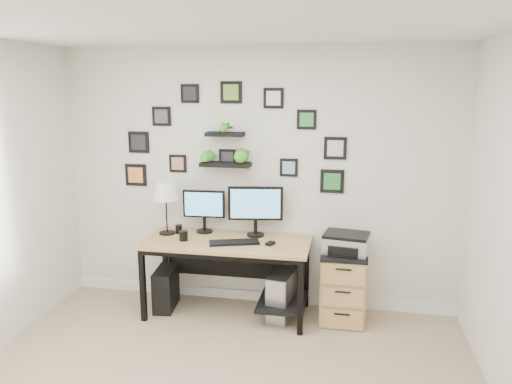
% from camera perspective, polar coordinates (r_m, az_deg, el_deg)
% --- Properties ---
extents(room, '(4.00, 4.00, 4.00)m').
position_cam_1_polar(room, '(5.36, 0.08, -11.75)').
color(room, tan).
rests_on(room, ground).
extents(desk, '(1.60, 0.70, 0.75)m').
position_cam_1_polar(desk, '(4.89, -2.84, -6.88)').
color(desk, tan).
rests_on(desk, ground).
extents(monitor_left, '(0.43, 0.18, 0.44)m').
position_cam_1_polar(monitor_left, '(5.06, -5.96, -1.82)').
color(monitor_left, black).
rests_on(monitor_left, desk).
extents(monitor_right, '(0.54, 0.20, 0.50)m').
position_cam_1_polar(monitor_right, '(4.90, -0.06, -1.71)').
color(monitor_right, black).
rests_on(monitor_right, desk).
extents(keyboard, '(0.49, 0.29, 0.02)m').
position_cam_1_polar(keyboard, '(4.75, -2.51, -5.77)').
color(keyboard, black).
rests_on(keyboard, desk).
extents(mouse, '(0.09, 0.11, 0.03)m').
position_cam_1_polar(mouse, '(4.70, 1.65, -5.90)').
color(mouse, black).
rests_on(mouse, desk).
extents(table_lamp, '(0.26, 0.26, 0.54)m').
position_cam_1_polar(table_lamp, '(5.02, -10.29, -0.01)').
color(table_lamp, black).
rests_on(table_lamp, desk).
extents(mug, '(0.08, 0.08, 0.09)m').
position_cam_1_polar(mug, '(4.87, -8.28, -4.98)').
color(mug, black).
rests_on(mug, desk).
extents(pen_cup, '(0.07, 0.07, 0.09)m').
position_cam_1_polar(pen_cup, '(5.11, -8.82, -4.21)').
color(pen_cup, black).
rests_on(pen_cup, desk).
extents(pc_tower_black, '(0.23, 0.43, 0.41)m').
position_cam_1_polar(pc_tower_black, '(5.22, -10.26, -10.77)').
color(pc_tower_black, black).
rests_on(pc_tower_black, ground).
extents(pc_tower_grey, '(0.27, 0.48, 0.45)m').
position_cam_1_polar(pc_tower_grey, '(4.95, 3.01, -11.63)').
color(pc_tower_grey, gray).
rests_on(pc_tower_grey, ground).
extents(file_cabinet, '(0.43, 0.53, 0.67)m').
position_cam_1_polar(file_cabinet, '(4.93, 9.91, -10.53)').
color(file_cabinet, tan).
rests_on(file_cabinet, ground).
extents(printer, '(0.45, 0.38, 0.18)m').
position_cam_1_polar(printer, '(4.79, 10.26, -5.76)').
color(printer, silver).
rests_on(printer, file_cabinet).
extents(wall_decor, '(2.28, 0.18, 1.07)m').
position_cam_1_polar(wall_decor, '(4.94, -3.23, 5.55)').
color(wall_decor, black).
rests_on(wall_decor, ground).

